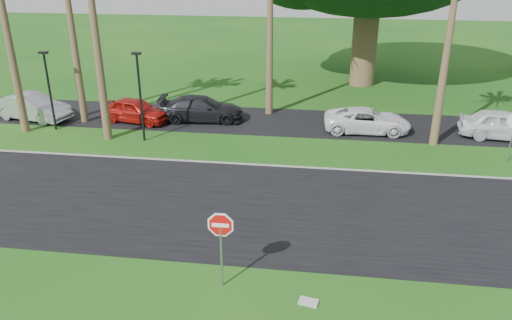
{
  "coord_description": "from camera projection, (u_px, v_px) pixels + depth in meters",
  "views": [
    {
      "loc": [
        3.18,
        -15.07,
        9.37
      ],
      "look_at": [
        0.77,
        2.49,
        1.8
      ],
      "focal_mm": 35.0,
      "sensor_mm": 36.0,
      "label": 1
    }
  ],
  "objects": [
    {
      "name": "car_minivan",
      "position": [
        367.0,
        121.0,
        27.26
      ],
      "size": [
        4.71,
        2.25,
        1.3
      ],
      "primitive_type": "imported",
      "rotation": [
        0.0,
        0.0,
        1.59
      ],
      "color": "white",
      "rests_on": "ground"
    },
    {
      "name": "car_red",
      "position": [
        135.0,
        110.0,
        28.82
      ],
      "size": [
        4.32,
        2.44,
        1.39
      ],
      "primitive_type": "imported",
      "rotation": [
        0.0,
        0.0,
        1.36
      ],
      "color": "#A7130D",
      "rests_on": "ground"
    },
    {
      "name": "utility_slab",
      "position": [
        308.0,
        302.0,
        14.26
      ],
      "size": [
        0.61,
        0.45,
        0.06
      ],
      "primitive_type": "cube",
      "rotation": [
        0.0,
        0.0,
        -0.2
      ],
      "color": "#AAAAA2",
      "rests_on": "ground"
    },
    {
      "name": "streetlight_right",
      "position": [
        140.0,
        91.0,
        25.26
      ],
      "size": [
        0.45,
        0.25,
        4.64
      ],
      "color": "black",
      "rests_on": "ground"
    },
    {
      "name": "car_silver",
      "position": [
        33.0,
        107.0,
        29.15
      ],
      "size": [
        4.84,
        2.59,
        1.52
      ],
      "primitive_type": "imported",
      "rotation": [
        0.0,
        0.0,
        1.35
      ],
      "color": "#B5B6BD",
      "rests_on": "ground"
    },
    {
      "name": "parking_strip",
      "position": [
        266.0,
        121.0,
        29.19
      ],
      "size": [
        120.0,
        5.0,
        0.02
      ],
      "primitive_type": "cube",
      "color": "black",
      "rests_on": "ground"
    },
    {
      "name": "curb",
      "position": [
        250.0,
        164.0,
        23.31
      ],
      "size": [
        120.0,
        0.12,
        0.06
      ],
      "primitive_type": "cube",
      "color": "gray",
      "rests_on": "ground"
    },
    {
      "name": "road",
      "position": [
        235.0,
        206.0,
        19.63
      ],
      "size": [
        120.0,
        8.0,
        0.02
      ],
      "primitive_type": "cube",
      "color": "black",
      "rests_on": "ground"
    },
    {
      "name": "car_dark",
      "position": [
        202.0,
        109.0,
        29.04
      ],
      "size": [
        5.05,
        2.44,
        1.42
      ],
      "primitive_type": "imported",
      "rotation": [
        0.0,
        0.0,
        1.66
      ],
      "color": "black",
      "rests_on": "ground"
    },
    {
      "name": "car_pickup",
      "position": [
        504.0,
        125.0,
        26.26
      ],
      "size": [
        4.63,
        2.31,
        1.51
      ],
      "primitive_type": "imported",
      "rotation": [
        0.0,
        0.0,
        1.45
      ],
      "color": "white",
      "rests_on": "ground"
    },
    {
      "name": "streetlight_left",
      "position": [
        49.0,
        86.0,
        26.92
      ],
      "size": [
        0.45,
        0.25,
        4.34
      ],
      "color": "black",
      "rests_on": "ground"
    },
    {
      "name": "ground",
      "position": [
        225.0,
        232.0,
        17.81
      ],
      "size": [
        120.0,
        120.0,
        0.0
      ],
      "primitive_type": "plane",
      "color": "#144E13",
      "rests_on": "ground"
    },
    {
      "name": "stop_sign_near",
      "position": [
        221.0,
        235.0,
        14.32
      ],
      "size": [
        1.05,
        0.07,
        2.62
      ],
      "color": "gray",
      "rests_on": "ground"
    }
  ]
}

